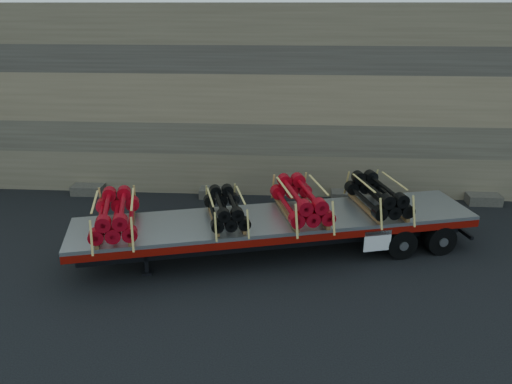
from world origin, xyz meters
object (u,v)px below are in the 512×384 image
trailer (276,235)px  bundle_front (115,216)px  bundle_midfront (226,209)px  bundle_rear (378,196)px  bundle_midrear (301,201)px

trailer → bundle_front: size_ratio=4.87×
trailer → bundle_midfront: bundle_midfront is taller
trailer → bundle_front: bearing=180.0°
bundle_front → bundle_midfront: bundle_front is taller
bundle_midfront → bundle_rear: bundle_rear is taller
bundle_front → bundle_midrear: 5.21m
trailer → bundle_midrear: (0.70, 0.19, 1.02)m
bundle_midrear → trailer: bearing=180.0°
bundle_front → bundle_rear: 7.59m
bundle_midfront → bundle_midrear: (2.12, 0.58, 0.07)m
bundle_midfront → bundle_midrear: size_ratio=0.84×
bundle_midfront → bundle_rear: bearing=0.0°
bundle_midrear → bundle_rear: bundle_midrear is taller
trailer → bundle_midrear: bundle_midrear is taller
trailer → bundle_midrear: 1.25m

